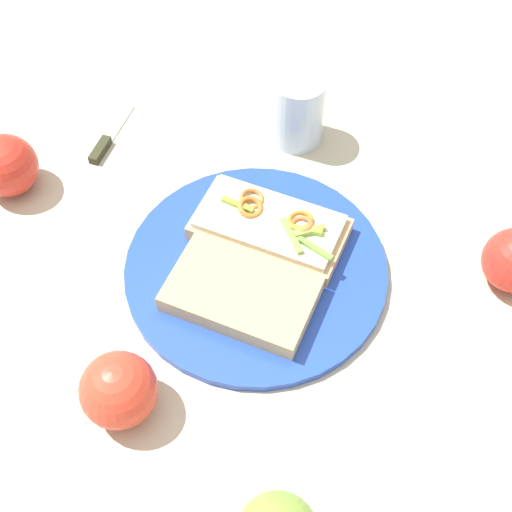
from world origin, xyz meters
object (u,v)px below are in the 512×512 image
Objects in this scene: apple_3 at (119,390)px; drinking_glass at (298,110)px; bread_slice_side at (239,293)px; sandwich at (273,227)px; apple_1 at (6,165)px; knife at (107,141)px; plate at (256,268)px.

apple_3 is 0.45m from drinking_glass.
apple_3 is at bearing -110.26° from bread_slice_side.
bread_slice_side is at bearing -86.22° from drinking_glass.
sandwich reaches higher than bread_slice_side.
apple_1 is (-0.35, 0.07, 0.02)m from bread_slice_side.
bread_slice_side reaches higher than knife.
sandwich is at bearing -81.86° from drinking_glass.
apple_3 is at bearing -40.58° from apple_1.
sandwich is 0.28m from apple_3.
bread_slice_side is at bearing -93.96° from plate.
apple_1 is at bearing 176.28° from plate.
sandwich is 1.15× the size of bread_slice_side.
sandwich is at bearing 73.23° from apple_3.
sandwich is at bearing 4.59° from apple_1.
drinking_glass is at bearing 97.52° from bread_slice_side.
apple_1 is at bearing 171.74° from bread_slice_side.
apple_1 is (-0.35, -0.03, 0.01)m from sandwich.
apple_3 is (-0.08, -0.21, 0.03)m from plate.
plate is 1.66× the size of sandwich.
apple_1 reaches higher than sandwich.
bread_slice_side is at bearing 66.00° from apple_3.
sandwich is 0.36m from apple_1.
drinking_glass is 0.82× the size of knife.
apple_1 is 0.39m from drinking_glass.
sandwich is at bearing 85.53° from plate.
bread_slice_side is at bearing -125.96° from knife.
sandwich is at bearing 89.53° from bread_slice_side.
bread_slice_side is 2.05× the size of apple_1.
apple_1 is 1.00× the size of apple_3.
bread_slice_side is 2.05× the size of apple_3.
bread_slice_side is 0.35m from apple_1.
knife is (-0.27, 0.19, -0.02)m from bread_slice_side.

